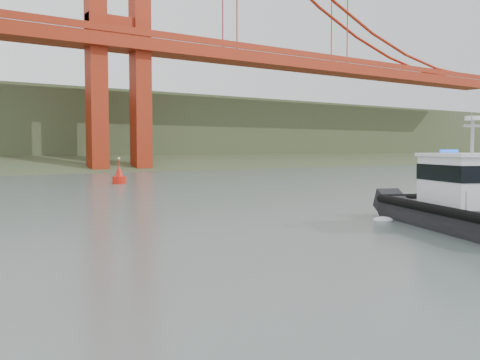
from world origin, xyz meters
name	(u,v)px	position (x,y,z in m)	size (l,w,h in m)	color
ground	(350,262)	(0.00, 0.00, 0.00)	(400.00, 400.00, 0.00)	#4A5852
patrol_boat	(471,200)	(10.73, 2.00, 1.47)	(8.86, 12.81, 5.86)	black
nav_buoy	(119,176)	(9.42, 44.52, 0.84)	(1.54, 1.54, 3.21)	red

